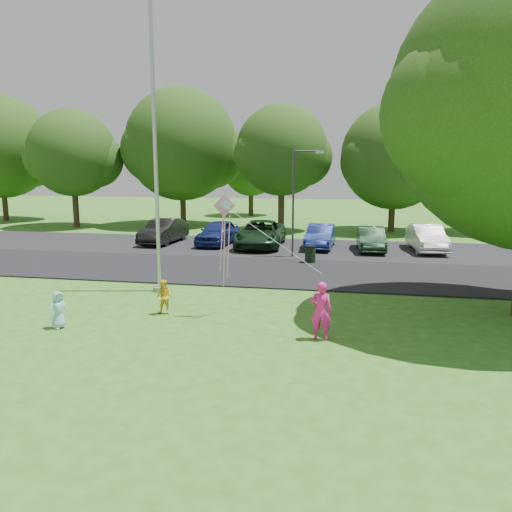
% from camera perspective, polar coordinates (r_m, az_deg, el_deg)
% --- Properties ---
extents(ground, '(120.00, 120.00, 0.00)m').
position_cam_1_polar(ground, '(12.99, -4.60, -10.00)').
color(ground, '#306E1D').
rests_on(ground, ground).
extents(park_road, '(60.00, 6.00, 0.06)m').
position_cam_1_polar(park_road, '(21.47, 1.82, -1.80)').
color(park_road, black).
rests_on(park_road, ground).
extents(parking_strip, '(42.00, 7.00, 0.06)m').
position_cam_1_polar(parking_strip, '(27.80, 3.95, 0.92)').
color(parking_strip, black).
rests_on(parking_strip, ground).
extents(flagpole, '(0.50, 0.50, 10.00)m').
position_cam_1_polar(flagpole, '(18.08, -11.35, 8.99)').
color(flagpole, '#B7BABF').
rests_on(flagpole, ground).
extents(street_lamp, '(1.51, 0.32, 5.37)m').
position_cam_1_polar(street_lamp, '(24.67, 4.78, 7.21)').
color(street_lamp, '#3F3F44').
rests_on(street_lamp, ground).
extents(trash_can, '(0.53, 0.53, 0.84)m').
position_cam_1_polar(trash_can, '(23.48, 6.22, 0.15)').
color(trash_can, black).
rests_on(trash_can, ground).
extents(tree_row, '(64.35, 11.94, 10.88)m').
position_cam_1_polar(tree_row, '(36.04, 8.37, 12.00)').
color(tree_row, '#332316').
rests_on(tree_row, ground).
extents(horizon_trees, '(77.46, 7.20, 7.02)m').
position_cam_1_polar(horizon_trees, '(45.62, 12.05, 9.69)').
color(horizon_trees, '#332316').
rests_on(horizon_trees, ground).
extents(parked_cars, '(16.56, 5.35, 1.46)m').
position_cam_1_polar(parked_cars, '(27.87, 2.79, 2.47)').
color(parked_cars, black).
rests_on(parked_cars, ground).
extents(woman, '(0.58, 0.40, 1.56)m').
position_cam_1_polar(woman, '(13.15, 7.44, -6.23)').
color(woman, '#F92197').
rests_on(woman, ground).
extents(child_yellow, '(0.53, 0.41, 1.09)m').
position_cam_1_polar(child_yellow, '(15.54, -10.41, -4.66)').
color(child_yellow, yellow).
rests_on(child_yellow, ground).
extents(child_blue, '(0.55, 0.62, 1.06)m').
position_cam_1_polar(child_blue, '(15.07, -21.66, -5.73)').
color(child_blue, '#97CAE8').
rests_on(child_blue, ground).
extents(kite, '(3.29, 1.83, 2.83)m').
position_cam_1_polar(kite, '(14.68, -3.50, 4.06)').
color(kite, pink).
rests_on(kite, ground).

